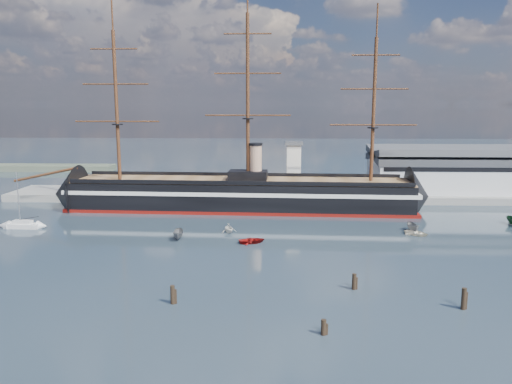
{
  "coord_description": "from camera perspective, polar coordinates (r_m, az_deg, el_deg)",
  "views": [
    {
      "loc": [
        -2.33,
        -69.18,
        27.31
      ],
      "look_at": [
        -6.32,
        35.0,
        9.0
      ],
      "focal_mm": 35.0,
      "sensor_mm": 36.0,
      "label": 1
    }
  ],
  "objects": [
    {
      "name": "piling_near_left",
      "position": [
        71.97,
        -9.48,
        -12.48
      ],
      "size": [
        0.64,
        0.64,
        3.36
      ],
      "primitive_type": "cylinder",
      "color": "black",
      "rests_on": "ground"
    },
    {
      "name": "piling_extra",
      "position": [
        77.49,
        11.11,
        -10.87
      ],
      "size": [
        0.64,
        0.64,
        3.16
      ],
      "primitive_type": "cylinder",
      "color": "black",
      "rests_on": "ground"
    },
    {
      "name": "warehouse",
      "position": [
        162.07,
        24.05,
        2.25
      ],
      "size": [
        63.0,
        21.0,
        11.6
      ],
      "color": "#B7BABC",
      "rests_on": "ground"
    },
    {
      "name": "piling_near_mid",
      "position": [
        62.91,
        7.71,
        -15.86
      ],
      "size": [
        0.64,
        0.64,
        2.64
      ],
      "primitive_type": "cylinder",
      "color": "black",
      "rests_on": "ground"
    },
    {
      "name": "piling_near_right",
      "position": [
        74.7,
        22.57,
        -12.28
      ],
      "size": [
        0.64,
        0.64,
        3.73
      ],
      "primitive_type": "cylinder",
      "color": "black",
      "rests_on": "ground"
    },
    {
      "name": "motorboat_a",
      "position": [
        104.16,
        -8.84,
        -5.36
      ],
      "size": [
        6.36,
        2.99,
        2.45
      ],
      "primitive_type": "imported",
      "rotation": [
        0.0,
        0.0,
        0.12
      ],
      "color": "slate",
      "rests_on": "ground"
    },
    {
      "name": "ground",
      "position": [
        112.57,
        3.32,
        -4.1
      ],
      "size": [
        600.0,
        600.0,
        0.0
      ],
      "primitive_type": "plane",
      "color": "#1B2934",
      "rests_on": "ground"
    },
    {
      "name": "motorboat_d",
      "position": [
        108.38,
        -3.12,
        -4.65
      ],
      "size": [
        6.55,
        4.93,
        2.2
      ],
      "primitive_type": "imported",
      "rotation": [
        0.0,
        0.0,
        0.44
      ],
      "color": "silver",
      "rests_on": "ground"
    },
    {
      "name": "sailboat",
      "position": [
        123.47,
        -25.1,
        -3.39
      ],
      "size": [
        8.08,
        2.9,
        12.69
      ],
      "rotation": [
        0.0,
        0.0,
        -0.07
      ],
      "color": "silver",
      "rests_on": "ground"
    },
    {
      "name": "motorboat_e",
      "position": [
        111.3,
        17.86,
        -4.73
      ],
      "size": [
        3.03,
        3.24,
        1.48
      ],
      "primitive_type": "imported",
      "rotation": [
        0.0,
        0.0,
        0.86
      ],
      "color": "beige",
      "rests_on": "ground"
    },
    {
      "name": "motorboat_b",
      "position": [
        100.22,
        -0.45,
        -5.85
      ],
      "size": [
        2.28,
        3.54,
        1.54
      ],
      "primitive_type": "imported",
      "rotation": [
        0.0,
        0.0,
        1.89
      ],
      "color": "maroon",
      "rests_on": "ground"
    },
    {
      "name": "quay",
      "position": [
        148.24,
        6.93,
        -0.73
      ],
      "size": [
        180.0,
        18.0,
        2.0
      ],
      "primitive_type": "cube",
      "color": "slate",
      "rests_on": "ground"
    },
    {
      "name": "quay_tower",
      "position": [
        143.36,
        4.31,
        2.9
      ],
      "size": [
        5.0,
        5.0,
        15.0
      ],
      "color": "silver",
      "rests_on": "ground"
    },
    {
      "name": "motorboat_c",
      "position": [
        114.08,
        17.49,
        -4.36
      ],
      "size": [
        5.98,
        2.49,
        2.35
      ],
      "primitive_type": "imported",
      "rotation": [
        0.0,
        0.0,
        0.06
      ],
      "color": "slate",
      "rests_on": "ground"
    },
    {
      "name": "warship",
      "position": [
        131.7,
        -2.54,
        -0.23
      ],
      "size": [
        113.19,
        19.75,
        53.94
      ],
      "rotation": [
        0.0,
        0.0,
        -0.04
      ],
      "color": "black",
      "rests_on": "ground"
    }
  ]
}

